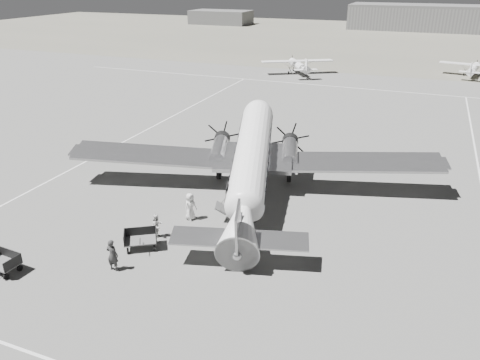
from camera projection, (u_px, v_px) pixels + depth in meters
name	position (u px, v px, depth m)	size (l,w,h in m)	color
ground	(279.00, 225.00, 28.84)	(260.00, 260.00, 0.00)	slate
taxi_line_left	(127.00, 140.00, 43.45)	(0.15, 60.00, 0.01)	silver
taxi_line_horizon	(368.00, 89.00, 62.82)	(90.00, 0.15, 0.01)	silver
grass_infield	(401.00, 40.00, 109.55)	(260.00, 90.00, 0.01)	#625F53
hangar_main	(429.00, 18.00, 127.76)	(42.00, 14.00, 6.60)	slate
shed_secondary	(221.00, 17.00, 144.43)	(18.00, 10.00, 4.00)	#525252
dc3_airliner	(251.00, 164.00, 31.19)	(26.63, 18.48, 5.07)	#AAAAAC
light_plane_left	(298.00, 67.00, 71.76)	(11.22, 9.10, 2.33)	silver
light_plane_right	(473.00, 70.00, 70.01)	(10.03, 8.14, 2.08)	silver
baggage_cart_near	(141.00, 240.00, 26.15)	(1.89, 1.34, 1.07)	#525252
baggage_cart_far	(2.00, 263.00, 24.08)	(1.86, 1.32, 1.05)	#525252
ground_crew	(112.00, 255.00, 24.07)	(0.65, 0.43, 1.79)	#282828
ramp_agent	(157.00, 226.00, 27.19)	(0.73, 0.57, 1.49)	silver
passenger	(190.00, 206.00, 29.15)	(0.87, 0.56, 1.77)	silver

